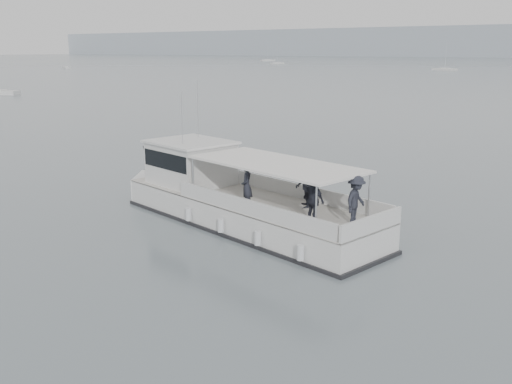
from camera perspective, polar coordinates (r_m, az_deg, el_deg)
The scene contains 3 objects.
ground at distance 26.51m, azimuth -7.78°, elevation -2.60°, with size 1400.00×1400.00×0.00m, color #555F64.
tour_boat at distance 25.85m, azimuth -2.90°, elevation -0.52°, with size 15.22×6.19×6.35m.
moored_fleet at distance 222.05m, azimuth 9.72°, elevation 12.07°, with size 347.91×265.35×11.22m.
Camera 1 is at (17.58, -18.34, 7.57)m, focal length 40.00 mm.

